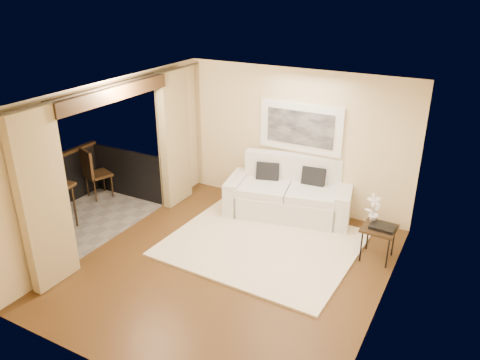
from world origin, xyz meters
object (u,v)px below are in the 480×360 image
Objects in this scene: balcony_chair_far at (92,170)px; balcony_chair_near at (44,192)px; sofa at (289,195)px; orchid at (374,209)px; side_table at (379,231)px; ice_bucket at (42,179)px; bistro_table at (47,191)px.

balcony_chair_far reaches higher than balcony_chair_near.
orchid is at bearing -32.78° from sofa.
side_table is 5.89m from balcony_chair_near.
balcony_chair_far reaches higher than ice_bucket.
sofa is 4.51m from balcony_chair_near.
side_table is 0.35m from orchid.
bistro_table is at bearing -159.56° from orchid.
side_table is at bearing 17.89° from ice_bucket.
balcony_chair_near is 5.04× the size of ice_bucket.
side_table is 2.81× the size of ice_bucket.
bistro_table is (-3.49, -2.58, 0.37)m from sofa.
ice_bucket is (-3.62, -2.53, 0.55)m from sofa.
orchid is at bearing 20.44° from bistro_table.
bistro_table is at bearing -155.44° from sofa.
ice_bucket reaches higher than balcony_chair_near.
ice_bucket is (-5.48, -1.77, 0.44)m from side_table.
ice_bucket reaches higher than bistro_table.
bistro_table is 0.80× the size of balcony_chair_far.
sofa is 3.97m from balcony_chair_far.
balcony_chair_near is at bearing 108.01° from balcony_chair_far.
ice_bucket is (0.14, -1.29, 0.33)m from balcony_chair_far.
bistro_table is (-5.34, -1.82, 0.26)m from side_table.
orchid is 2.44× the size of ice_bucket.
side_table is 5.65m from bistro_table.
orchid reaches higher than ice_bucket.
balcony_chair_far is at bearing 101.84° from bistro_table.
balcony_chair_far is (-3.77, -1.24, 0.23)m from sofa.
balcony_chair_far is 1.05× the size of balcony_chair_near.
balcony_chair_far is at bearing -175.12° from side_table.
sofa is 1.88m from orchid.
bistro_table is 0.41m from balcony_chair_near.
orchid reaches higher than balcony_chair_near.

